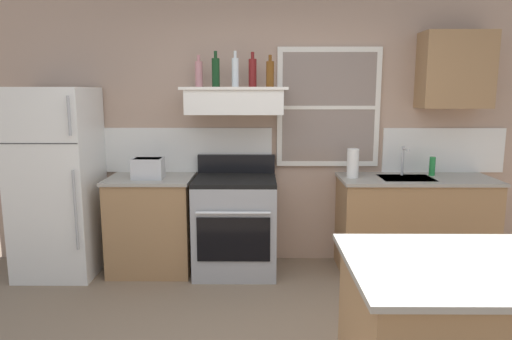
{
  "coord_description": "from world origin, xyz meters",
  "views": [
    {
      "loc": [
        -0.03,
        -2.36,
        1.71
      ],
      "look_at": [
        -0.05,
        1.2,
        1.1
      ],
      "focal_mm": 32.42,
      "sensor_mm": 36.0,
      "label": 1
    }
  ],
  "objects_px": {
    "bottle_dark_green_wine": "(216,72)",
    "bottle_red_label_wine": "(253,72)",
    "refrigerator": "(58,182)",
    "bottle_rose_pink": "(199,74)",
    "dish_soap_bottle": "(432,166)",
    "stove_range": "(235,224)",
    "paper_towel_roll": "(353,163)",
    "bottle_amber_wine": "(270,74)",
    "toaster": "(148,168)",
    "bottle_clear_tall": "(235,72)"
  },
  "relations": [
    {
      "from": "bottle_rose_pink",
      "to": "bottle_amber_wine",
      "type": "distance_m",
      "value": 0.67
    },
    {
      "from": "bottle_rose_pink",
      "to": "paper_towel_roll",
      "type": "distance_m",
      "value": 1.66
    },
    {
      "from": "stove_range",
      "to": "bottle_dark_green_wine",
      "type": "distance_m",
      "value": 1.43
    },
    {
      "from": "bottle_clear_tall",
      "to": "paper_towel_roll",
      "type": "xyz_separation_m",
      "value": [
        1.09,
        -0.03,
        -0.84
      ]
    },
    {
      "from": "refrigerator",
      "to": "toaster",
      "type": "distance_m",
      "value": 0.86
    },
    {
      "from": "bottle_rose_pink",
      "to": "dish_soap_bottle",
      "type": "xyz_separation_m",
      "value": [
        2.22,
        -0.02,
        -0.87
      ]
    },
    {
      "from": "bottle_dark_green_wine",
      "to": "bottle_clear_tall",
      "type": "bearing_deg",
      "value": -4.26
    },
    {
      "from": "bottle_clear_tall",
      "to": "paper_towel_roll",
      "type": "distance_m",
      "value": 1.38
    },
    {
      "from": "stove_range",
      "to": "bottle_dark_green_wine",
      "type": "relative_size",
      "value": 3.39
    },
    {
      "from": "bottle_rose_pink",
      "to": "bottle_amber_wine",
      "type": "relative_size",
      "value": 1.03
    },
    {
      "from": "bottle_rose_pink",
      "to": "dish_soap_bottle",
      "type": "height_order",
      "value": "bottle_rose_pink"
    },
    {
      "from": "toaster",
      "to": "bottle_rose_pink",
      "type": "relative_size",
      "value": 1.02
    },
    {
      "from": "toaster",
      "to": "paper_towel_roll",
      "type": "height_order",
      "value": "paper_towel_roll"
    },
    {
      "from": "refrigerator",
      "to": "bottle_rose_pink",
      "type": "height_order",
      "value": "bottle_rose_pink"
    },
    {
      "from": "bottle_rose_pink",
      "to": "bottle_red_label_wine",
      "type": "bearing_deg",
      "value": -1.78
    },
    {
      "from": "paper_towel_roll",
      "to": "bottle_amber_wine",
      "type": "bearing_deg",
      "value": 179.83
    },
    {
      "from": "refrigerator",
      "to": "toaster",
      "type": "xyz_separation_m",
      "value": [
        0.85,
        -0.01,
        0.14
      ]
    },
    {
      "from": "bottle_dark_green_wine",
      "to": "bottle_red_label_wine",
      "type": "distance_m",
      "value": 0.34
    },
    {
      "from": "bottle_red_label_wine",
      "to": "bottle_amber_wine",
      "type": "distance_m",
      "value": 0.19
    },
    {
      "from": "paper_towel_roll",
      "to": "dish_soap_bottle",
      "type": "relative_size",
      "value": 1.5
    },
    {
      "from": "refrigerator",
      "to": "toaster",
      "type": "height_order",
      "value": "refrigerator"
    },
    {
      "from": "bottle_rose_pink",
      "to": "paper_towel_roll",
      "type": "bearing_deg",
      "value": -4.73
    },
    {
      "from": "bottle_dark_green_wine",
      "to": "bottle_red_label_wine",
      "type": "bearing_deg",
      "value": 10.49
    },
    {
      "from": "stove_range",
      "to": "bottle_dark_green_wine",
      "type": "bearing_deg",
      "value": 155.43
    },
    {
      "from": "dish_soap_bottle",
      "to": "bottle_rose_pink",
      "type": "bearing_deg",
      "value": 179.51
    },
    {
      "from": "toaster",
      "to": "bottle_dark_green_wine",
      "type": "height_order",
      "value": "bottle_dark_green_wine"
    },
    {
      "from": "refrigerator",
      "to": "bottle_red_label_wine",
      "type": "bearing_deg",
      "value": 5.16
    },
    {
      "from": "paper_towel_roll",
      "to": "dish_soap_bottle",
      "type": "distance_m",
      "value": 0.79
    },
    {
      "from": "bottle_red_label_wine",
      "to": "dish_soap_bottle",
      "type": "relative_size",
      "value": 1.77
    },
    {
      "from": "dish_soap_bottle",
      "to": "bottle_dark_green_wine",
      "type": "bearing_deg",
      "value": -178.36
    },
    {
      "from": "bottle_rose_pink",
      "to": "stove_range",
      "type": "bearing_deg",
      "value": -24.93
    },
    {
      "from": "stove_range",
      "to": "toaster",
      "type": "bearing_deg",
      "value": -177.72
    },
    {
      "from": "toaster",
      "to": "stove_range",
      "type": "height_order",
      "value": "toaster"
    },
    {
      "from": "stove_range",
      "to": "bottle_clear_tall",
      "type": "bearing_deg",
      "value": 84.07
    },
    {
      "from": "bottle_amber_wine",
      "to": "paper_towel_roll",
      "type": "height_order",
      "value": "bottle_amber_wine"
    },
    {
      "from": "dish_soap_bottle",
      "to": "refrigerator",
      "type": "bearing_deg",
      "value": -177.4
    },
    {
      "from": "bottle_amber_wine",
      "to": "bottle_clear_tall",
      "type": "bearing_deg",
      "value": 175.36
    },
    {
      "from": "bottle_dark_green_wine",
      "to": "paper_towel_roll",
      "type": "relative_size",
      "value": 1.19
    },
    {
      "from": "stove_range",
      "to": "bottle_red_label_wine",
      "type": "bearing_deg",
      "value": 40.77
    },
    {
      "from": "stove_range",
      "to": "paper_towel_roll",
      "type": "distance_m",
      "value": 1.24
    },
    {
      "from": "bottle_clear_tall",
      "to": "dish_soap_bottle",
      "type": "distance_m",
      "value": 2.07
    },
    {
      "from": "paper_towel_roll",
      "to": "toaster",
      "type": "bearing_deg",
      "value": -177.92
    },
    {
      "from": "stove_range",
      "to": "bottle_amber_wine",
      "type": "bearing_deg",
      "value": 7.0
    },
    {
      "from": "bottle_dark_green_wine",
      "to": "bottle_clear_tall",
      "type": "height_order",
      "value": "same"
    },
    {
      "from": "bottle_dark_green_wine",
      "to": "bottle_amber_wine",
      "type": "distance_m",
      "value": 0.5
    },
    {
      "from": "bottle_rose_pink",
      "to": "paper_towel_roll",
      "type": "height_order",
      "value": "bottle_rose_pink"
    },
    {
      "from": "bottle_dark_green_wine",
      "to": "bottle_rose_pink",
      "type": "bearing_deg",
      "value": 154.69
    },
    {
      "from": "bottle_rose_pink",
      "to": "bottle_dark_green_wine",
      "type": "xyz_separation_m",
      "value": [
        0.16,
        -0.08,
        0.01
      ]
    },
    {
      "from": "stove_range",
      "to": "bottle_rose_pink",
      "type": "height_order",
      "value": "bottle_rose_pink"
    },
    {
      "from": "bottle_amber_wine",
      "to": "dish_soap_bottle",
      "type": "xyz_separation_m",
      "value": [
        1.56,
        0.1,
        -0.86
      ]
    }
  ]
}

